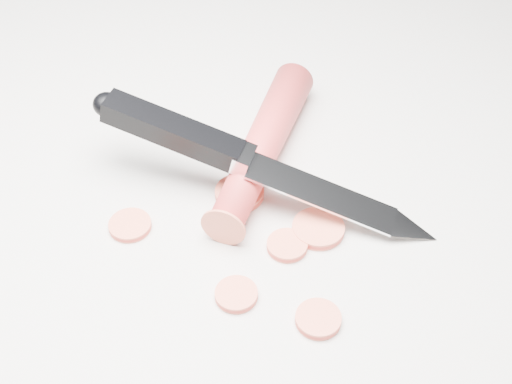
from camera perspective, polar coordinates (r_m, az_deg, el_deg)
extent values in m
plane|color=beige|center=(0.56, -2.84, -1.14)|extent=(2.40, 2.40, 0.00)
cylinder|color=red|center=(0.58, 0.54, 3.75)|extent=(0.13, 0.17, 0.03)
cylinder|color=#ED6145|center=(0.54, 5.01, -2.94)|extent=(0.04, 0.04, 0.01)
cylinder|color=#ED6145|center=(0.50, -1.59, -8.20)|extent=(0.03, 0.03, 0.01)
cylinder|color=#ED6145|center=(0.56, -1.33, -0.09)|extent=(0.04, 0.04, 0.01)
cylinder|color=#ED6145|center=(0.53, 2.51, -4.30)|extent=(0.03, 0.03, 0.01)
cylinder|color=#ED6145|center=(0.49, 5.00, -10.09)|extent=(0.03, 0.03, 0.01)
cylinder|color=#ED6145|center=(0.55, -10.05, -2.64)|extent=(0.03, 0.03, 0.01)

